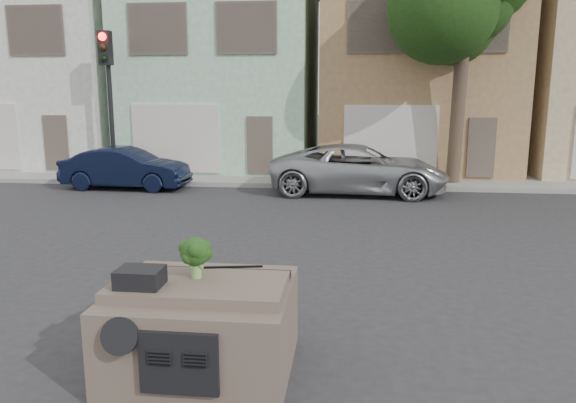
% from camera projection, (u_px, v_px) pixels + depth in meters
% --- Properties ---
extents(ground_plane, '(120.00, 120.00, 0.00)m').
position_uv_depth(ground_plane, '(250.00, 282.00, 9.45)').
color(ground_plane, '#303033').
rests_on(ground_plane, ground).
extents(sidewalk, '(40.00, 3.00, 0.15)m').
position_uv_depth(sidewalk, '(304.00, 179.00, 19.66)').
color(sidewalk, gray).
rests_on(sidewalk, ground).
extents(townhouse_white, '(7.20, 8.20, 7.55)m').
position_uv_depth(townhouse_white, '(57.00, 75.00, 24.03)').
color(townhouse_white, silver).
rests_on(townhouse_white, ground).
extents(townhouse_mint, '(7.20, 8.20, 7.55)m').
position_uv_depth(townhouse_mint, '(228.00, 74.00, 23.20)').
color(townhouse_mint, '#AAD6B6').
rests_on(townhouse_mint, ground).
extents(townhouse_tan, '(7.20, 8.20, 7.55)m').
position_uv_depth(townhouse_tan, '(412.00, 74.00, 22.38)').
color(townhouse_tan, '#A37E52').
rests_on(townhouse_tan, ground).
extents(navy_sedan, '(4.09, 1.55, 1.33)m').
position_uv_depth(navy_sedan, '(127.00, 189.00, 18.23)').
color(navy_sedan, black).
rests_on(navy_sedan, ground).
extents(silver_pickup, '(5.53, 2.71, 1.51)m').
position_uv_depth(silver_pickup, '(359.00, 193.00, 17.44)').
color(silver_pickup, '#A2A5AA').
rests_on(silver_pickup, ground).
extents(traffic_signal, '(0.40, 0.40, 5.10)m').
position_uv_depth(traffic_signal, '(110.00, 108.00, 18.91)').
color(traffic_signal, black).
rests_on(traffic_signal, ground).
extents(tree_near, '(4.40, 4.00, 8.50)m').
position_uv_depth(tree_near, '(461.00, 54.00, 17.59)').
color(tree_near, '#1B3910').
rests_on(tree_near, ground).
extents(car_dashboard, '(2.00, 1.80, 1.12)m').
position_uv_depth(car_dashboard, '(203.00, 324.00, 6.41)').
color(car_dashboard, brown).
rests_on(car_dashboard, ground).
extents(instrument_hump, '(0.48, 0.38, 0.20)m').
position_uv_depth(instrument_hump, '(140.00, 277.00, 6.01)').
color(instrument_hump, black).
rests_on(instrument_hump, car_dashboard).
extents(wiper_arm, '(0.69, 0.15, 0.02)m').
position_uv_depth(wiper_arm, '(233.00, 267.00, 6.64)').
color(wiper_arm, black).
rests_on(wiper_arm, car_dashboard).
extents(broccoli, '(0.53, 0.53, 0.48)m').
position_uv_depth(broccoli, '(196.00, 257.00, 6.25)').
color(broccoli, '#1A3912').
rests_on(broccoli, car_dashboard).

